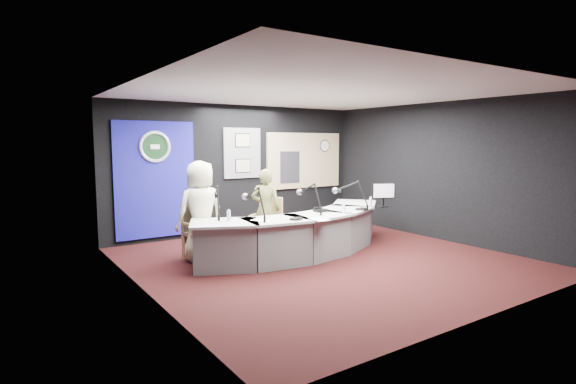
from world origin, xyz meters
TOP-DOWN VIEW (x-y plane):
  - ground at (0.00, 0.00)m, footprint 6.00×6.00m
  - ceiling at (0.00, 0.00)m, footprint 6.00×6.00m
  - wall_back at (0.00, 3.00)m, footprint 6.00×0.02m
  - wall_front at (0.00, -3.00)m, footprint 6.00×0.02m
  - wall_left at (-3.00, 0.00)m, footprint 0.02×6.00m
  - wall_right at (3.00, 0.00)m, footprint 0.02×6.00m
  - broadcast_desk at (-0.05, 0.55)m, footprint 4.50×1.90m
  - backdrop_panel at (-1.90, 2.97)m, footprint 1.60×0.05m
  - agency_seal at (-1.90, 2.93)m, footprint 0.63×0.07m
  - seal_center at (-1.90, 2.94)m, footprint 0.48×0.01m
  - pinboard at (0.05, 2.97)m, footprint 0.90×0.04m
  - framed_photo_upper at (0.05, 2.94)m, footprint 0.34×0.02m
  - framed_photo_lower at (0.05, 2.94)m, footprint 0.34×0.02m
  - booth_window_frame at (1.75, 2.97)m, footprint 2.12×0.06m
  - booth_glow at (1.75, 2.96)m, footprint 2.00×0.02m
  - equipment_rack at (1.30, 2.94)m, footprint 0.55×0.02m
  - wall_clock at (2.35, 2.94)m, footprint 0.28×0.01m
  - armchair_left at (-1.72, 1.17)m, footprint 0.62×0.62m
  - armchair_right at (-0.42, 1.22)m, footprint 0.66×0.66m
  - draped_jacket at (-1.71, 1.42)m, footprint 0.51×0.16m
  - person_man at (-1.72, 1.17)m, footprint 0.86×0.60m
  - person_woman at (-0.42, 1.22)m, footprint 0.65×0.64m
  - computer_monitor at (1.59, 0.21)m, footprint 0.39×0.21m
  - desk_phone at (0.25, 0.43)m, footprint 0.24×0.20m
  - headphones_near at (1.02, 0.20)m, footprint 0.23×0.23m
  - headphones_far at (-0.59, -0.01)m, footprint 0.22×0.22m
  - paper_stack at (-1.06, 0.26)m, footprint 0.35×0.39m
  - notepad at (-0.27, -0.20)m, footprint 0.26×0.35m
  - boom_mic_a at (-1.55, 0.89)m, footprint 0.33×0.70m
  - boom_mic_b at (-1.13, 0.38)m, footprint 0.16×0.74m
  - boom_mic_c at (0.01, 0.42)m, footprint 0.16×0.74m
  - boom_mic_d at (0.89, 0.33)m, footprint 0.44×0.65m
  - water_bottles at (-0.00, 0.28)m, footprint 3.12×0.49m

SIDE VIEW (x-z plane):
  - ground at x=0.00m, z-range 0.00..0.00m
  - broadcast_desk at x=-0.05m, z-range 0.00..0.75m
  - armchair_right at x=-0.42m, z-range 0.00..0.86m
  - armchair_left at x=-1.72m, z-range 0.00..1.00m
  - draped_jacket at x=-1.71m, z-range 0.27..0.97m
  - paper_stack at x=-1.06m, z-range 0.75..0.75m
  - notepad at x=-0.27m, z-range 0.75..0.75m
  - person_woman at x=-0.42m, z-range 0.00..1.50m
  - headphones_near at x=1.02m, z-range 0.75..0.79m
  - headphones_far at x=-0.59m, z-range 0.75..0.79m
  - desk_phone at x=0.25m, z-range 0.75..0.80m
  - water_bottles at x=0.00m, z-range 0.75..0.93m
  - person_man at x=-1.72m, z-range 0.00..1.69m
  - boom_mic_a at x=-1.55m, z-range 0.75..1.35m
  - boom_mic_b at x=-1.13m, z-range 0.75..1.35m
  - boom_mic_c at x=0.01m, z-range 0.75..1.35m
  - boom_mic_d at x=0.89m, z-range 0.75..1.35m
  - computer_monitor at x=1.59m, z-range 0.93..1.21m
  - backdrop_panel at x=-1.90m, z-range 0.10..2.40m
  - wall_back at x=0.00m, z-range 0.00..2.80m
  - wall_front at x=0.00m, z-range 0.00..2.80m
  - wall_left at x=-3.00m, z-range 0.00..2.80m
  - wall_right at x=3.00m, z-range 0.00..2.80m
  - equipment_rack at x=1.30m, z-range 1.03..1.78m
  - framed_photo_lower at x=0.05m, z-range 1.33..1.60m
  - booth_window_frame at x=1.75m, z-range 0.89..2.21m
  - booth_glow at x=1.75m, z-range 0.95..2.15m
  - pinboard at x=0.05m, z-range 1.20..2.30m
  - agency_seal at x=-1.90m, z-range 1.58..2.21m
  - seal_center at x=-1.90m, z-range 1.66..2.14m
  - wall_clock at x=2.35m, z-range 1.76..2.04m
  - framed_photo_upper at x=0.05m, z-range 1.89..2.17m
  - ceiling at x=0.00m, z-range 2.79..2.81m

